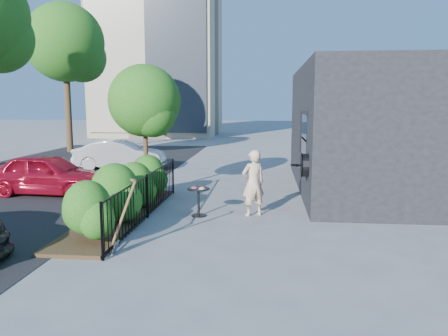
# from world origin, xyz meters

# --- Properties ---
(ground) EXTENTS (120.00, 120.00, 0.00)m
(ground) POSITION_xyz_m (0.00, 0.00, 0.00)
(ground) COLOR gray
(ground) RESTS_ON ground
(shop_building) EXTENTS (6.22, 9.00, 4.00)m
(shop_building) POSITION_xyz_m (5.50, 4.50, 2.00)
(shop_building) COLOR black
(shop_building) RESTS_ON ground
(fence) EXTENTS (0.05, 6.05, 1.10)m
(fence) POSITION_xyz_m (-1.50, 0.00, 0.56)
(fence) COLOR black
(fence) RESTS_ON ground
(planting_bed) EXTENTS (1.30, 6.00, 0.08)m
(planting_bed) POSITION_xyz_m (-2.20, 0.00, 0.04)
(planting_bed) COLOR #382616
(planting_bed) RESTS_ON ground
(shrubs) EXTENTS (1.10, 5.60, 1.24)m
(shrubs) POSITION_xyz_m (-2.10, 0.10, 0.70)
(shrubs) COLOR #185212
(shrubs) RESTS_ON ground
(patio_tree) EXTENTS (2.20, 2.20, 3.94)m
(patio_tree) POSITION_xyz_m (-2.24, 2.76, 2.76)
(patio_tree) COLOR #3F2B19
(patio_tree) RESTS_ON ground
(street) EXTENTS (9.00, 30.00, 0.01)m
(street) POSITION_xyz_m (-7.00, 3.00, 0.00)
(street) COLOR black
(street) RESTS_ON ground
(street_tree_far) EXTENTS (4.40, 4.40, 8.28)m
(street_tree_far) POSITION_xyz_m (-9.94, 13.96, 5.92)
(street_tree_far) COLOR #3F2B19
(street_tree_far) RESTS_ON ground
(cafe_table) EXTENTS (0.57, 0.57, 0.76)m
(cafe_table) POSITION_xyz_m (-0.26, 0.29, 0.49)
(cafe_table) COLOR black
(cafe_table) RESTS_ON ground
(woman) EXTENTS (0.73, 0.64, 1.68)m
(woman) POSITION_xyz_m (1.10, 0.49, 0.84)
(woman) COLOR beige
(woman) RESTS_ON ground
(shovel) EXTENTS (0.54, 0.19, 1.49)m
(shovel) POSITION_xyz_m (-1.26, -2.60, 0.65)
(shovel) COLOR brown
(shovel) RESTS_ON ground
(car_red) EXTENTS (3.88, 1.79, 1.29)m
(car_red) POSITION_xyz_m (-5.32, 2.42, 0.64)
(car_red) COLOR #A80E24
(car_red) RESTS_ON ground
(car_silver) EXTENTS (3.91, 1.57, 1.26)m
(car_silver) POSITION_xyz_m (-4.83, 7.71, 0.63)
(car_silver) COLOR #BABABF
(car_silver) RESTS_ON ground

